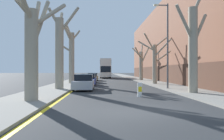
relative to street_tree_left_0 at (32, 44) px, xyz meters
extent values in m
plane|color=#2B2D30|center=(5.36, -3.08, -3.28)|extent=(300.00, 300.00, 0.00)
cube|color=gray|center=(-0.59, 46.92, -3.22)|extent=(3.50, 120.00, 0.12)
cube|color=gray|center=(11.31, 46.92, -3.22)|extent=(3.50, 120.00, 0.12)
cube|color=brown|center=(18.06, 25.85, 2.98)|extent=(10.00, 46.28, 12.53)
cube|color=#492D21|center=(13.04, 25.85, -2.03)|extent=(0.12, 45.35, 2.50)
cube|color=yellow|center=(1.34, 46.92, -3.28)|extent=(0.24, 120.00, 0.01)
cylinder|color=gray|center=(-0.01, -0.11, -0.68)|extent=(0.73, 0.73, 5.20)
cylinder|color=gray|center=(-0.13, 1.02, 1.52)|extent=(0.52, 2.48, 3.10)
cylinder|color=gray|center=(0.23, 0.77, 1.27)|extent=(0.79, 2.04, 3.36)
cylinder|color=gray|center=(-0.02, -1.11, 1.89)|extent=(0.28, 2.13, 1.41)
cylinder|color=gray|center=(0.69, 1.11, 1.93)|extent=(1.69, 2.70, 2.15)
cylinder|color=gray|center=(0.00, 7.80, 0.03)|extent=(0.76, 0.76, 6.63)
cylinder|color=gray|center=(0.01, 8.36, 3.16)|extent=(0.29, 1.34, 1.96)
cylinder|color=gray|center=(0.84, 8.02, 3.19)|extent=(1.96, 0.74, 2.68)
cylinder|color=gray|center=(-0.45, 7.66, 3.35)|extent=(1.19, 0.60, 1.77)
cylinder|color=gray|center=(-0.14, 9.00, 2.43)|extent=(0.57, 2.61, 2.66)
cylinder|color=gray|center=(-0.12, 16.71, 0.13)|extent=(0.73, 0.73, 6.82)
cylinder|color=gray|center=(-0.42, 16.13, 3.41)|extent=(0.94, 1.46, 2.33)
cylinder|color=gray|center=(-0.45, 15.83, 3.12)|extent=(0.96, 2.01, 1.97)
cylinder|color=gray|center=(-0.55, 16.99, 3.95)|extent=(1.19, 0.91, 2.12)
cylinder|color=gray|center=(0.37, 17.07, 3.19)|extent=(1.29, 1.05, 1.63)
cylinder|color=gray|center=(-1.13, 16.52, 1.61)|extent=(2.19, 0.65, 1.43)
cylinder|color=gray|center=(10.84, 3.78, 0.01)|extent=(0.69, 0.69, 6.59)
cylinder|color=gray|center=(11.40, 3.94, 1.65)|extent=(1.40, 0.61, 2.47)
cylinder|color=gray|center=(11.05, 4.69, 2.94)|extent=(0.69, 2.00, 1.34)
cylinder|color=gray|center=(10.06, 3.40, 2.00)|extent=(1.83, 1.07, 2.65)
cylinder|color=gray|center=(10.70, 4.78, 2.03)|extent=(0.53, 2.23, 3.00)
cylinder|color=gray|center=(10.65, 15.06, -0.74)|extent=(0.55, 0.55, 5.08)
cylinder|color=gray|center=(9.88, 14.57, 2.00)|extent=(1.76, 1.23, 2.35)
cylinder|color=gray|center=(11.30, 13.81, 1.24)|extent=(1.53, 2.69, 2.04)
cylinder|color=gray|center=(9.68, 15.53, 1.69)|extent=(2.12, 1.16, 1.49)
cylinder|color=gray|center=(11.72, 15.69, 2.29)|extent=(2.32, 1.47, 1.74)
cylinder|color=gray|center=(11.68, 15.06, 0.26)|extent=(2.16, 0.21, 1.61)
cylinder|color=gray|center=(10.81, 25.73, -0.73)|extent=(0.63, 0.63, 5.12)
cylinder|color=gray|center=(10.16, 26.42, 1.75)|extent=(1.57, 1.64, 1.88)
cylinder|color=gray|center=(10.14, 24.61, 1.47)|extent=(1.61, 2.46, 1.94)
cylinder|color=gray|center=(11.34, 25.07, 0.97)|extent=(1.34, 1.60, 2.84)
cylinder|color=gray|center=(11.14, 26.81, 2.13)|extent=(0.92, 2.39, 3.03)
cube|color=silver|center=(4.74, 40.41, -1.68)|extent=(2.49, 10.63, 2.51)
cube|color=silver|center=(4.74, 40.41, 0.31)|extent=(2.44, 10.42, 1.48)
cube|color=#B8B1A9|center=(4.74, 40.41, 1.12)|extent=(2.44, 10.42, 0.12)
cube|color=black|center=(4.74, 40.41, -1.20)|extent=(2.52, 9.35, 1.30)
cube|color=black|center=(4.74, 40.41, 0.39)|extent=(2.52, 9.35, 1.13)
cube|color=black|center=(4.74, 35.12, -1.20)|extent=(2.24, 0.06, 1.37)
cylinder|color=black|center=(3.66, 37.23, -2.79)|extent=(0.30, 0.98, 0.98)
cylinder|color=black|center=(5.81, 37.23, -2.79)|extent=(0.30, 0.98, 0.98)
cylinder|color=black|center=(3.66, 43.39, -2.79)|extent=(0.30, 0.98, 0.98)
cylinder|color=black|center=(5.81, 43.39, -2.79)|extent=(0.30, 0.98, 0.98)
cube|color=#9EA3AD|center=(2.25, 7.68, -2.76)|extent=(1.78, 4.35, 0.68)
cube|color=black|center=(2.25, 7.94, -2.14)|extent=(1.56, 2.26, 0.57)
cylinder|color=black|center=(1.47, 6.37, -2.96)|extent=(0.20, 0.65, 0.65)
cylinder|color=black|center=(3.03, 6.37, -2.96)|extent=(0.20, 0.65, 0.65)
cylinder|color=black|center=(1.47, 8.98, -2.96)|extent=(0.20, 0.65, 0.65)
cylinder|color=black|center=(3.03, 8.98, -2.96)|extent=(0.20, 0.65, 0.65)
cube|color=navy|center=(2.25, 13.87, -2.78)|extent=(1.81, 4.12, 0.65)
cube|color=black|center=(2.25, 14.11, -2.17)|extent=(1.59, 2.14, 0.56)
cylinder|color=black|center=(1.45, 12.63, -2.98)|extent=(0.20, 0.61, 0.61)
cylinder|color=black|center=(3.04, 12.63, -2.98)|extent=(0.20, 0.61, 0.61)
cylinder|color=black|center=(1.45, 15.10, -2.98)|extent=(0.20, 0.61, 0.61)
cylinder|color=black|center=(3.04, 15.10, -2.98)|extent=(0.20, 0.61, 0.61)
cube|color=#4C5156|center=(2.25, 19.58, -2.81)|extent=(1.78, 4.41, 0.59)
cube|color=black|center=(2.25, 19.85, -2.24)|extent=(1.57, 2.29, 0.54)
cylinder|color=black|center=(1.47, 18.26, -2.96)|extent=(0.20, 0.64, 0.64)
cylinder|color=black|center=(3.03, 18.26, -2.96)|extent=(0.20, 0.64, 0.64)
cylinder|color=black|center=(1.47, 20.90, -2.96)|extent=(0.20, 0.64, 0.64)
cylinder|color=black|center=(3.03, 20.90, -2.96)|extent=(0.20, 0.64, 0.64)
cube|color=olive|center=(2.25, 26.28, -2.79)|extent=(1.87, 4.45, 0.62)
cube|color=black|center=(2.25, 26.54, -2.21)|extent=(1.65, 2.31, 0.55)
cylinder|color=black|center=(1.42, 24.94, -2.96)|extent=(0.20, 0.65, 0.65)
cylinder|color=black|center=(3.08, 24.94, -2.96)|extent=(0.20, 0.65, 0.65)
cylinder|color=black|center=(1.42, 27.61, -2.96)|extent=(0.20, 0.65, 0.65)
cylinder|color=black|center=(3.08, 27.61, -2.96)|extent=(0.20, 0.65, 0.65)
cylinder|color=#4C4F54|center=(10.09, 7.73, 0.75)|extent=(0.16, 0.16, 8.07)
cylinder|color=#4C4F54|center=(9.54, 7.73, 4.64)|extent=(1.10, 0.11, 0.11)
cube|color=beige|center=(8.99, 7.73, 4.64)|extent=(0.44, 0.20, 0.16)
cylinder|color=white|center=(6.51, 2.36, -2.81)|extent=(0.33, 0.33, 0.95)
cube|color=yellow|center=(6.51, 2.19, -2.76)|extent=(0.23, 0.01, 0.34)
camera|label=1|loc=(3.93, -12.47, -1.50)|focal=35.00mm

